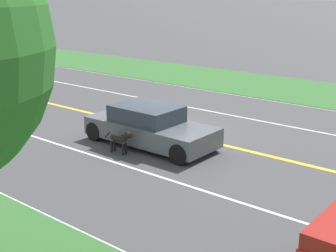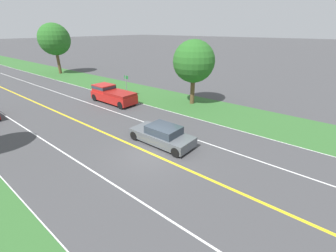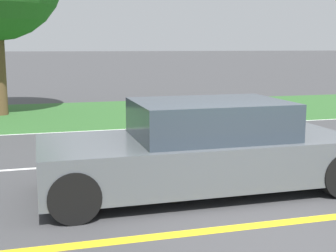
{
  "view_description": "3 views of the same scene",
  "coord_description": "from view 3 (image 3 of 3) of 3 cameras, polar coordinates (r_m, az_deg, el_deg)",
  "views": [
    {
      "loc": [
        12.86,
        10.38,
        5.11
      ],
      "look_at": [
        1.56,
        1.18,
        0.82
      ],
      "focal_mm": 50.0,
      "sensor_mm": 36.0,
      "label": 1
    },
    {
      "loc": [
        -9.02,
        -8.72,
        7.41
      ],
      "look_at": [
        2.31,
        0.49,
        1.02
      ],
      "focal_mm": 24.0,
      "sensor_mm": 36.0,
      "label": 2
    },
    {
      "loc": [
        -4.86,
        2.66,
        2.13
      ],
      "look_at": [
        1.84,
        0.78,
        0.94
      ],
      "focal_mm": 50.0,
      "sensor_mm": 36.0,
      "label": 3
    }
  ],
  "objects": [
    {
      "name": "lane_dash_same_dir",
      "position": [
        9.03,
        1.96,
        -3.95
      ],
      "size": [
        0.1,
        160.0,
        0.01
      ],
      "primitive_type": "cube",
      "color": "white",
      "rests_on": "ground"
    },
    {
      "name": "ground_plane",
      "position": [
        5.94,
        12.43,
        -11.6
      ],
      "size": [
        400.0,
        400.0,
        0.0
      ],
      "primitive_type": "plane",
      "color": "#424244"
    },
    {
      "name": "ego_car",
      "position": [
        6.96,
        3.98,
        -2.8
      ],
      "size": [
        1.91,
        4.6,
        1.35
      ],
      "color": "#51565B",
      "rests_on": "ground"
    },
    {
      "name": "grass_verge_right",
      "position": [
        15.24,
        -5.45,
        1.67
      ],
      "size": [
        6.0,
        160.0,
        0.03
      ],
      "primitive_type": "cube",
      "color": "#33662D",
      "rests_on": "ground"
    },
    {
      "name": "dog",
      "position": [
        8.2,
        1.84,
        -1.71
      ],
      "size": [
        0.3,
        1.19,
        0.82
      ],
      "rotation": [
        0.0,
        0.0,
        0.1
      ],
      "color": "black",
      "rests_on": "ground"
    },
    {
      "name": "lane_edge_line_right",
      "position": [
        12.34,
        -2.96,
        -0.25
      ],
      "size": [
        0.14,
        160.0,
        0.01
      ],
      "primitive_type": "cube",
      "color": "white",
      "rests_on": "ground"
    },
    {
      "name": "centre_divider_line",
      "position": [
        5.94,
        12.44,
        -11.56
      ],
      "size": [
        0.18,
        160.0,
        0.01
      ],
      "primitive_type": "cube",
      "color": "yellow",
      "rests_on": "ground"
    }
  ]
}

